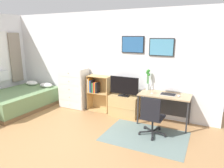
{
  "coord_description": "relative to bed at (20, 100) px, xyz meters",
  "views": [
    {
      "loc": [
        2.7,
        -2.53,
        2.07
      ],
      "look_at": [
        0.74,
        1.5,
        1.0
      ],
      "focal_mm": 32.66,
      "sensor_mm": 36.0,
      "label": 1
    }
  ],
  "objects": [
    {
      "name": "computer_mouse",
      "position": [
        4.3,
        0.66,
        0.5
      ],
      "size": [
        0.06,
        0.1,
        0.03
      ],
      "primitive_type": "ellipsoid",
      "color": "silver",
      "rests_on": "desk"
    },
    {
      "name": "television",
      "position": [
        2.93,
        0.78,
        0.53
      ],
      "size": [
        0.77,
        0.16,
        0.51
      ],
      "color": "black",
      "rests_on": "tv_stand"
    },
    {
      "name": "desk",
      "position": [
        3.98,
        0.79,
        0.34
      ],
      "size": [
        1.16,
        0.58,
        0.74
      ],
      "color": "tan",
      "rests_on": "ground_plane"
    },
    {
      "name": "dresser",
      "position": [
        1.34,
        0.79,
        0.33
      ],
      "size": [
        0.82,
        0.46,
        1.17
      ],
      "color": "white",
      "rests_on": "ground_plane"
    },
    {
      "name": "ground_plane",
      "position": [
        2.16,
        -1.36,
        -0.26
      ],
      "size": [
        7.2,
        7.2,
        0.0
      ],
      "primitive_type": "plane",
      "color": "#A87A4C"
    },
    {
      "name": "wall_back_with_posters",
      "position": [
        2.18,
        1.07,
        1.1
      ],
      "size": [
        6.12,
        0.09,
        2.7
      ],
      "color": "white",
      "rests_on": "ground_plane"
    },
    {
      "name": "tv_stand",
      "position": [
        2.93,
        0.81,
        0.01
      ],
      "size": [
        0.76,
        0.41,
        0.54
      ],
      "color": "tan",
      "rests_on": "ground_plane"
    },
    {
      "name": "area_rug",
      "position": [
        3.78,
        -0.08,
        -0.25
      ],
      "size": [
        1.7,
        1.2,
        0.01
      ],
      "primitive_type": "cube",
      "color": "slate",
      "rests_on": "ground_plane"
    },
    {
      "name": "bookshelf",
      "position": [
        2.09,
        0.86,
        0.31
      ],
      "size": [
        0.64,
        0.3,
        0.99
      ],
      "color": "tan",
      "rests_on": "ground_plane"
    },
    {
      "name": "office_chair",
      "position": [
        3.88,
        -0.0,
        0.2
      ],
      "size": [
        0.56,
        0.58,
        0.86
      ],
      "rotation": [
        0.0,
        0.0,
        -0.05
      ],
      "color": "#232326",
      "rests_on": "ground_plane"
    },
    {
      "name": "laptop",
      "position": [
        4.05,
        0.79,
        0.54
      ],
      "size": [
        0.36,
        0.38,
        0.16
      ],
      "rotation": [
        0.0,
        0.0,
        -0.02
      ],
      "color": "#B7B7BC",
      "rests_on": "desk"
    },
    {
      "name": "bed",
      "position": [
        0.0,
        0.0,
        0.0
      ],
      "size": [
        1.47,
        2.05,
        0.64
      ],
      "rotation": [
        0.0,
        0.0,
        -0.03
      ],
      "color": "brown",
      "rests_on": "ground_plane"
    },
    {
      "name": "wine_glass",
      "position": [
        3.69,
        0.65,
        0.62
      ],
      "size": [
        0.07,
        0.07,
        0.18
      ],
      "color": "silver",
      "rests_on": "desk"
    },
    {
      "name": "bamboo_vase",
      "position": [
        3.51,
        0.92,
        0.75
      ],
      "size": [
        0.11,
        0.1,
        0.52
      ],
      "color": "silver",
      "rests_on": "desk"
    }
  ]
}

